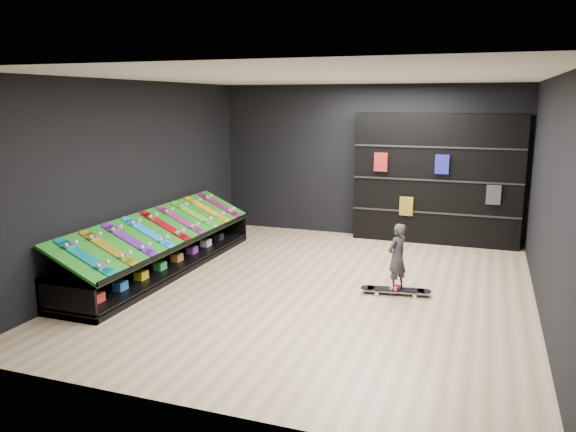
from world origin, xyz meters
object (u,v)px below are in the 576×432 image
(back_shelving, at_px, (437,179))
(floor_skateboard, at_px, (396,292))
(display_rack, at_px, (164,255))
(child, at_px, (397,269))

(back_shelving, distance_m, floor_skateboard, 3.44)
(display_rack, relative_size, back_shelving, 1.46)
(floor_skateboard, xyz_separation_m, child, (0.00, -0.00, 0.33))
(back_shelving, bearing_deg, floor_skateboard, -93.77)
(floor_skateboard, distance_m, child, 0.33)
(floor_skateboard, bearing_deg, back_shelving, 77.42)
(display_rack, height_order, back_shelving, back_shelving)
(back_shelving, xyz_separation_m, floor_skateboard, (-0.21, -3.23, -1.18))
(display_rack, relative_size, floor_skateboard, 4.59)
(child, bearing_deg, display_rack, -59.39)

